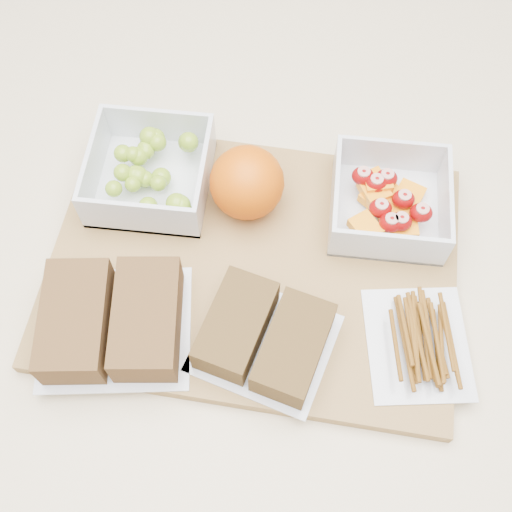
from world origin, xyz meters
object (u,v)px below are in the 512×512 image
object	(u,v)px
grape_container	(152,171)
orange	(247,183)
sandwich_bag_center	(265,337)
cutting_board	(253,265)
pretzel_bag	(420,340)
sandwich_bag_left	(112,320)
fruit_container	(388,203)

from	to	relation	value
grape_container	orange	distance (m)	0.11
grape_container	sandwich_bag_center	bearing A→B (deg)	-51.00
grape_container	sandwich_bag_center	xyz separation A→B (m)	(0.14, -0.17, -0.00)
grape_container	cutting_board	bearing A→B (deg)	-35.53
grape_container	pretzel_bag	distance (m)	0.33
sandwich_bag_left	pretzel_bag	size ratio (longest dim) A/B	1.24
cutting_board	sandwich_bag_left	bearing A→B (deg)	-141.71
sandwich_bag_center	grape_container	bearing A→B (deg)	129.00
cutting_board	orange	size ratio (longest dim) A/B	5.35
cutting_board	sandwich_bag_center	bearing A→B (deg)	-73.60
orange	sandwich_bag_center	bearing A→B (deg)	-77.52
cutting_board	sandwich_bag_left	world-z (taller)	sandwich_bag_left
orange	pretzel_bag	world-z (taller)	orange
cutting_board	pretzel_bag	bearing A→B (deg)	-20.21
pretzel_bag	grape_container	bearing A→B (deg)	151.30
sandwich_bag_center	pretzel_bag	bearing A→B (deg)	6.01
orange	sandwich_bag_center	distance (m)	0.16
grape_container	sandwich_bag_left	bearing A→B (deg)	-91.99
grape_container	fruit_container	xyz separation A→B (m)	(0.26, -0.01, -0.00)
cutting_board	fruit_container	size ratio (longest dim) A/B	3.50
cutting_board	grape_container	distance (m)	0.15
cutting_board	orange	distance (m)	0.09
pretzel_bag	fruit_container	bearing A→B (deg)	102.91
orange	pretzel_bag	xyz separation A→B (m)	(0.18, -0.14, -0.03)
cutting_board	pretzel_bag	xyz separation A→B (m)	(0.17, -0.07, 0.02)
cutting_board	sandwich_bag_left	xyz separation A→B (m)	(-0.13, -0.09, 0.03)
fruit_container	sandwich_bag_left	bearing A→B (deg)	-147.93
orange	sandwich_bag_left	bearing A→B (deg)	-124.92
fruit_container	orange	bearing A→B (deg)	-178.52
cutting_board	fruit_container	bearing A→B (deg)	31.94
sandwich_bag_left	pretzel_bag	bearing A→B (deg)	3.16
orange	pretzel_bag	distance (m)	0.23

